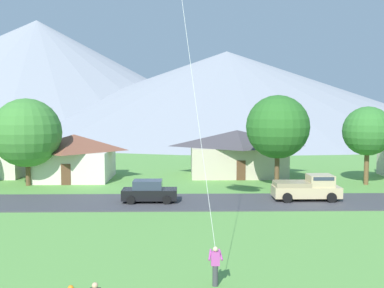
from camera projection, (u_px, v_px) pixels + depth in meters
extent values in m
cube|color=#424247|center=(170.00, 202.00, 35.45)|extent=(160.00, 6.26, 0.08)
cone|color=#8E939E|center=(38.00, 75.00, 146.27)|extent=(130.24, 130.24, 34.31)
cone|color=#8E939E|center=(227.00, 92.00, 131.46)|extent=(128.90, 128.90, 22.82)
cone|color=gray|center=(252.00, 94.00, 153.99)|extent=(79.96, 79.96, 22.52)
cube|color=beige|center=(237.00, 161.00, 49.39)|extent=(9.80, 7.08, 3.13)
pyramid|color=#474247|center=(237.00, 138.00, 49.19)|extent=(10.59, 7.64, 1.72)
cube|color=brown|center=(241.00, 170.00, 45.89)|extent=(0.90, 0.06, 2.00)
cube|color=beige|center=(75.00, 165.00, 46.64)|extent=(7.31, 6.96, 2.95)
pyramid|color=brown|center=(74.00, 142.00, 46.45)|extent=(7.89, 7.52, 1.62)
cube|color=brown|center=(66.00, 175.00, 43.20)|extent=(0.90, 0.06, 2.00)
cylinder|color=brown|center=(277.00, 169.00, 41.52)|extent=(0.44, 0.44, 3.43)
sphere|color=#286623|center=(278.00, 127.00, 41.19)|extent=(5.71, 5.71, 5.71)
cylinder|color=brown|center=(366.00, 167.00, 43.41)|extent=(0.44, 0.44, 3.35)
sphere|color=#33752D|center=(368.00, 131.00, 43.13)|extent=(4.63, 4.63, 4.63)
cylinder|color=brown|center=(28.00, 172.00, 42.91)|extent=(0.44, 0.44, 2.56)
sphere|color=#3D7F33|center=(27.00, 133.00, 42.60)|extent=(6.39, 6.39, 6.39)
cube|color=black|center=(150.00, 194.00, 35.35)|extent=(4.21, 1.81, 0.80)
cube|color=#2D3847|center=(148.00, 185.00, 35.28)|extent=(2.21, 1.59, 0.68)
cylinder|color=black|center=(168.00, 195.00, 36.31)|extent=(0.64, 0.24, 0.64)
cylinder|color=black|center=(167.00, 200.00, 34.48)|extent=(0.64, 0.24, 0.64)
cylinder|color=black|center=(134.00, 195.00, 36.27)|extent=(0.64, 0.24, 0.64)
cylinder|color=black|center=(131.00, 200.00, 34.44)|extent=(0.64, 0.24, 0.64)
cube|color=#C6B284|center=(306.00, 191.00, 36.04)|extent=(5.20, 2.01, 0.84)
cube|color=#C6B284|center=(320.00, 180.00, 35.99)|extent=(1.90, 1.84, 0.90)
cube|color=#2D3847|center=(320.00, 177.00, 35.97)|extent=(1.62, 1.88, 0.28)
cube|color=tan|center=(292.00, 184.00, 35.98)|extent=(2.70, 1.96, 0.36)
cylinder|color=black|center=(323.00, 193.00, 37.11)|extent=(0.76, 0.28, 0.76)
cylinder|color=black|center=(332.00, 198.00, 35.08)|extent=(0.76, 0.28, 0.76)
cylinder|color=black|center=(282.00, 193.00, 37.06)|extent=(0.76, 0.28, 0.76)
cylinder|color=black|center=(287.00, 198.00, 35.02)|extent=(0.76, 0.28, 0.76)
cylinder|color=#3D3D42|center=(215.00, 276.00, 19.06)|extent=(0.24, 0.24, 0.88)
cube|color=#B7479E|center=(215.00, 258.00, 19.00)|extent=(0.36, 0.22, 0.58)
sphere|color=beige|center=(215.00, 249.00, 18.96)|extent=(0.21, 0.21, 0.21)
cylinder|color=#B7479E|center=(210.00, 255.00, 19.04)|extent=(0.18, 0.55, 0.37)
cylinder|color=#B7479E|center=(221.00, 255.00, 19.05)|extent=(0.18, 0.55, 0.37)
cylinder|color=silver|center=(194.00, 87.00, 21.15)|extent=(1.72, 5.59, 13.61)
sphere|color=tan|center=(95.00, 286.00, 15.13)|extent=(0.21, 0.21, 0.21)
sphere|color=orange|center=(71.00, 288.00, 18.57)|extent=(0.24, 0.24, 0.24)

